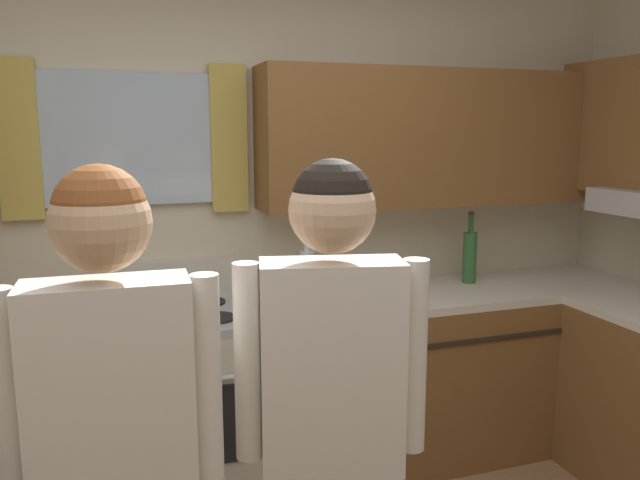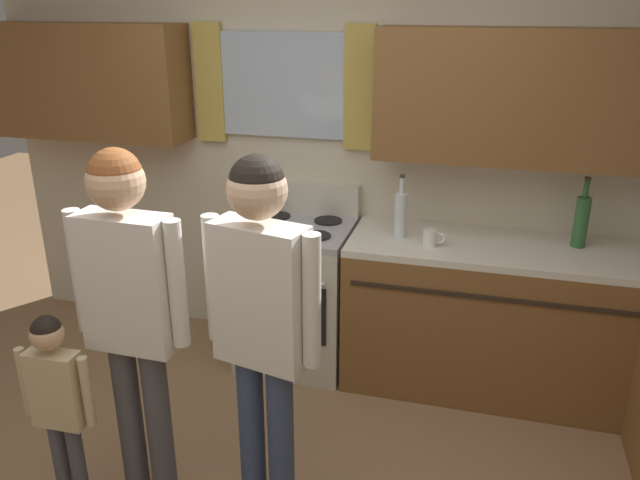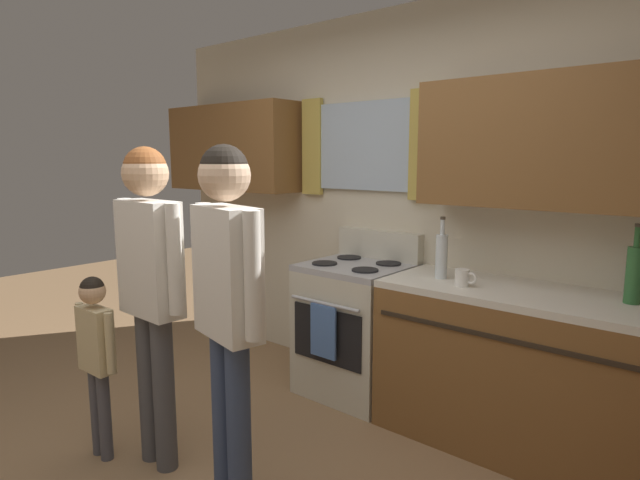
{
  "view_description": "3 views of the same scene",
  "coord_description": "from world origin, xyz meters",
  "px_view_note": "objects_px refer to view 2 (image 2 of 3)",
  "views": [
    {
      "loc": [
        -0.47,
        -1.29,
        1.73
      ],
      "look_at": [
        0.27,
        0.92,
        1.32
      ],
      "focal_mm": 35.08,
      "sensor_mm": 36.0,
      "label": 1
    },
    {
      "loc": [
        0.85,
        -1.86,
        2.18
      ],
      "look_at": [
        0.13,
        0.83,
        1.11
      ],
      "focal_mm": 35.42,
      "sensor_mm": 36.0,
      "label": 2
    },
    {
      "loc": [
        1.82,
        -1.25,
        1.6
      ],
      "look_at": [
        0.12,
        0.76,
        1.19
      ],
      "focal_mm": 29.37,
      "sensor_mm": 36.0,
      "label": 3
    }
  ],
  "objects_px": {
    "adult_holding_child": "(130,297)",
    "adult_in_plaid": "(262,310)",
    "bottle_wine_green": "(581,220)",
    "mug_ceramic_white": "(431,238)",
    "stove_oven": "(297,291)",
    "bottle_tall_clear": "(400,213)",
    "small_child": "(57,396)"
  },
  "relations": [
    {
      "from": "adult_holding_child",
      "to": "small_child",
      "type": "relative_size",
      "value": 1.66
    },
    {
      "from": "adult_holding_child",
      "to": "adult_in_plaid",
      "type": "relative_size",
      "value": 1.0
    },
    {
      "from": "stove_oven",
      "to": "bottle_wine_green",
      "type": "distance_m",
      "value": 1.71
    },
    {
      "from": "bottle_wine_green",
      "to": "adult_in_plaid",
      "type": "distance_m",
      "value": 1.95
    },
    {
      "from": "bottle_tall_clear",
      "to": "stove_oven",
      "type": "bearing_deg",
      "value": 178.46
    },
    {
      "from": "stove_oven",
      "to": "bottle_tall_clear",
      "type": "xyz_separation_m",
      "value": [
        0.63,
        -0.02,
        0.57
      ]
    },
    {
      "from": "mug_ceramic_white",
      "to": "adult_in_plaid",
      "type": "xyz_separation_m",
      "value": [
        -0.53,
        -1.23,
        0.1
      ]
    },
    {
      "from": "stove_oven",
      "to": "bottle_wine_green",
      "type": "height_order",
      "value": "bottle_wine_green"
    },
    {
      "from": "mug_ceramic_white",
      "to": "small_child",
      "type": "relative_size",
      "value": 0.13
    },
    {
      "from": "bottle_tall_clear",
      "to": "mug_ceramic_white",
      "type": "relative_size",
      "value": 2.92
    },
    {
      "from": "stove_oven",
      "to": "bottle_wine_green",
      "type": "bearing_deg",
      "value": 3.3
    },
    {
      "from": "small_child",
      "to": "stove_oven",
      "type": "bearing_deg",
      "value": 69.83
    },
    {
      "from": "bottle_tall_clear",
      "to": "mug_ceramic_white",
      "type": "xyz_separation_m",
      "value": [
        0.19,
        -0.1,
        -0.09
      ]
    },
    {
      "from": "bottle_wine_green",
      "to": "bottle_tall_clear",
      "type": "relative_size",
      "value": 1.07
    },
    {
      "from": "bottle_tall_clear",
      "to": "adult_in_plaid",
      "type": "distance_m",
      "value": 1.38
    },
    {
      "from": "bottle_wine_green",
      "to": "mug_ceramic_white",
      "type": "height_order",
      "value": "bottle_wine_green"
    },
    {
      "from": "bottle_wine_green",
      "to": "adult_holding_child",
      "type": "bearing_deg",
      "value": -141.89
    },
    {
      "from": "stove_oven",
      "to": "bottle_wine_green",
      "type": "xyz_separation_m",
      "value": [
        1.6,
        0.09,
        0.58
      ]
    },
    {
      "from": "bottle_tall_clear",
      "to": "adult_holding_child",
      "type": "bearing_deg",
      "value": -123.6
    },
    {
      "from": "stove_oven",
      "to": "adult_in_plaid",
      "type": "height_order",
      "value": "adult_in_plaid"
    },
    {
      "from": "bottle_wine_green",
      "to": "small_child",
      "type": "distance_m",
      "value": 2.75
    },
    {
      "from": "adult_in_plaid",
      "to": "bottle_tall_clear",
      "type": "bearing_deg",
      "value": 75.35
    },
    {
      "from": "stove_oven",
      "to": "adult_in_plaid",
      "type": "distance_m",
      "value": 1.49
    },
    {
      "from": "stove_oven",
      "to": "small_child",
      "type": "xyz_separation_m",
      "value": [
        -0.57,
        -1.55,
        0.16
      ]
    },
    {
      "from": "adult_holding_child",
      "to": "adult_in_plaid",
      "type": "distance_m",
      "value": 0.56
    },
    {
      "from": "bottle_tall_clear",
      "to": "adult_holding_child",
      "type": "height_order",
      "value": "adult_holding_child"
    },
    {
      "from": "bottle_wine_green",
      "to": "mug_ceramic_white",
      "type": "bearing_deg",
      "value": -165.12
    },
    {
      "from": "adult_in_plaid",
      "to": "stove_oven",
      "type": "bearing_deg",
      "value": 101.71
    },
    {
      "from": "mug_ceramic_white",
      "to": "bottle_tall_clear",
      "type": "bearing_deg",
      "value": 151.7
    },
    {
      "from": "stove_oven",
      "to": "adult_holding_child",
      "type": "height_order",
      "value": "adult_holding_child"
    },
    {
      "from": "small_child",
      "to": "bottle_tall_clear",
      "type": "bearing_deg",
      "value": 51.98
    },
    {
      "from": "bottle_wine_green",
      "to": "adult_in_plaid",
      "type": "bearing_deg",
      "value": -132.5
    }
  ]
}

